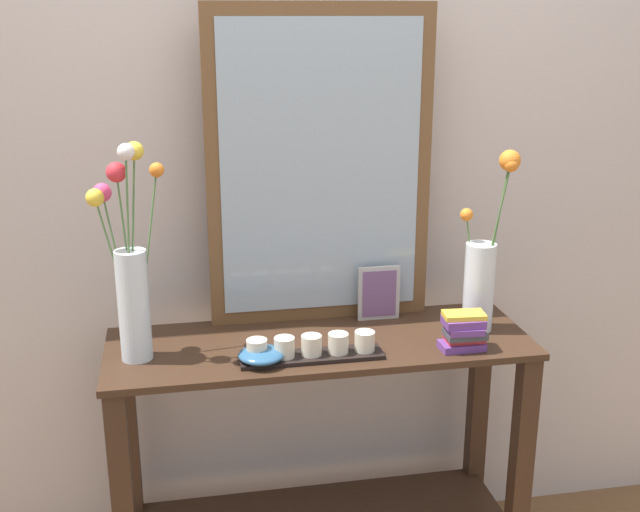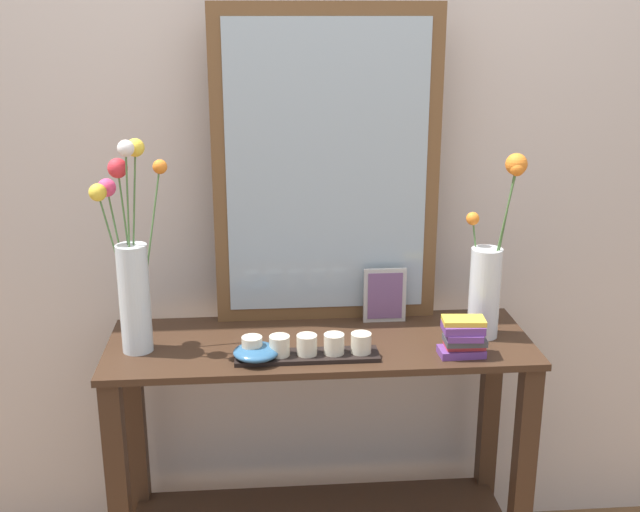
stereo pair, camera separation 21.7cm
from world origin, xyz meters
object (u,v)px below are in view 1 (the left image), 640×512
(console_table, at_px, (320,441))
(vase_right, at_px, (482,271))
(candle_tray, at_px, (311,349))
(book_stack, at_px, (464,331))
(decorative_bowl, at_px, (261,355))
(picture_frame_small, at_px, (379,293))
(tall_vase_left, at_px, (130,277))
(mirror_leaning, at_px, (320,169))

(console_table, distance_m, vase_right, 0.70)
(candle_tray, xyz_separation_m, book_stack, (0.43, -0.02, 0.03))
(book_stack, bearing_deg, decorative_bowl, 179.06)
(picture_frame_small, relative_size, decorative_bowl, 1.35)
(decorative_bowl, bearing_deg, candle_tray, 2.45)
(tall_vase_left, xyz_separation_m, book_stack, (0.89, -0.11, -0.18))
(tall_vase_left, height_order, book_stack, tall_vase_left)
(tall_vase_left, distance_m, picture_frame_small, 0.75)
(decorative_bowl, relative_size, book_stack, 0.98)
(vase_right, bearing_deg, picture_frame_small, 153.61)
(vase_right, height_order, decorative_bowl, vase_right)
(vase_right, relative_size, book_stack, 4.24)
(tall_vase_left, distance_m, book_stack, 0.92)
(console_table, bearing_deg, vase_right, -0.48)
(console_table, bearing_deg, candle_tray, -111.45)
(mirror_leaning, height_order, candle_tray, mirror_leaning)
(console_table, height_order, candle_tray, candle_tray)
(decorative_bowl, bearing_deg, vase_right, 10.00)
(picture_frame_small, height_order, decorative_bowl, picture_frame_small)
(vase_right, distance_m, candle_tray, 0.56)
(tall_vase_left, height_order, vase_right, tall_vase_left)
(console_table, xyz_separation_m, mirror_leaning, (0.03, 0.18, 0.79))
(mirror_leaning, height_order, picture_frame_small, mirror_leaning)
(candle_tray, bearing_deg, vase_right, 11.93)
(vase_right, relative_size, decorative_bowl, 4.33)
(console_table, height_order, decorative_bowl, decorative_bowl)
(picture_frame_small, bearing_deg, candle_tray, -135.69)
(mirror_leaning, distance_m, tall_vase_left, 0.63)
(tall_vase_left, relative_size, picture_frame_small, 3.51)
(vase_right, relative_size, candle_tray, 1.37)
(picture_frame_small, distance_m, decorative_bowl, 0.47)
(mirror_leaning, height_order, tall_vase_left, mirror_leaning)
(tall_vase_left, relative_size, decorative_bowl, 4.75)
(mirror_leaning, relative_size, tall_vase_left, 1.57)
(picture_frame_small, height_order, book_stack, picture_frame_small)
(candle_tray, bearing_deg, decorative_bowl, -177.55)
(console_table, relative_size, vase_right, 2.25)
(decorative_bowl, bearing_deg, book_stack, -0.94)
(picture_frame_small, relative_size, book_stack, 1.33)
(picture_frame_small, xyz_separation_m, decorative_bowl, (-0.39, -0.25, -0.06))
(mirror_leaning, xyz_separation_m, vase_right, (0.44, -0.18, -0.28))
(mirror_leaning, distance_m, book_stack, 0.62)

